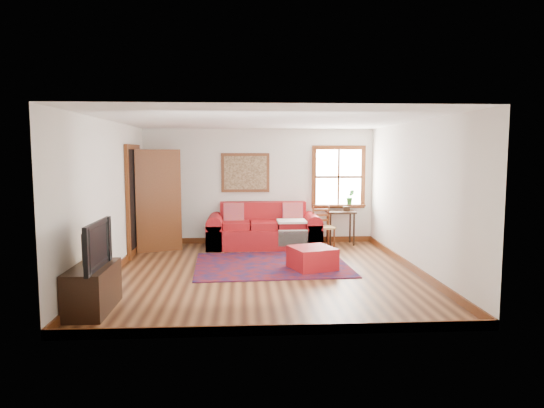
{
  "coord_description": "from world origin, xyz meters",
  "views": [
    {
      "loc": [
        -0.36,
        -7.84,
        1.99
      ],
      "look_at": [
        0.15,
        0.6,
        1.09
      ],
      "focal_mm": 32.0,
      "sensor_mm": 36.0,
      "label": 1
    }
  ],
  "objects": [
    {
      "name": "red_leather_sofa",
      "position": [
        0.08,
        2.29,
        0.31
      ],
      "size": [
        2.37,
        0.98,
        0.93
      ],
      "color": "maroon",
      "rests_on": "ground"
    },
    {
      "name": "media_cabinet",
      "position": [
        -2.25,
        -1.77,
        0.29
      ],
      "size": [
        0.47,
        1.04,
        0.57
      ],
      "primitive_type": "cube",
      "color": "black",
      "rests_on": "ground"
    },
    {
      "name": "red_ottoman",
      "position": [
        0.82,
        0.21,
        0.19
      ],
      "size": [
        0.86,
        0.86,
        0.39
      ],
      "primitive_type": "cube",
      "rotation": [
        0.0,
        0.0,
        0.33
      ],
      "color": "maroon",
      "rests_on": "ground"
    },
    {
      "name": "room_envelope",
      "position": [
        0.0,
        0.02,
        1.65
      ],
      "size": [
        5.04,
        5.54,
        2.52
      ],
      "color": "silver",
      "rests_on": "ground"
    },
    {
      "name": "ladder_back_chair",
      "position": [
        1.31,
        2.11,
        0.47
      ],
      "size": [
        0.47,
        0.46,
        0.87
      ],
      "color": "tan",
      "rests_on": "ground"
    },
    {
      "name": "television",
      "position": [
        -2.23,
        -1.89,
        0.86
      ],
      "size": [
        0.13,
        1.01,
        0.58
      ],
      "primitive_type": "imported",
      "rotation": [
        0.0,
        0.0,
        1.57
      ],
      "color": "black",
      "rests_on": "media_cabinet"
    },
    {
      "name": "persian_rug",
      "position": [
        0.14,
        0.57,
        0.01
      ],
      "size": [
        2.76,
        2.25,
        0.02
      ],
      "primitive_type": "cube",
      "rotation": [
        0.0,
        0.0,
        0.05
      ],
      "color": "#620E0E",
      "rests_on": "ground"
    },
    {
      "name": "doorway",
      "position": [
        -2.21,
        1.78,
        1.07
      ],
      "size": [
        0.89,
        1.08,
        2.14
      ],
      "color": "black",
      "rests_on": "ground"
    },
    {
      "name": "framed_artwork",
      "position": [
        -0.3,
        2.71,
        1.55
      ],
      "size": [
        1.05,
        0.07,
        0.85
      ],
      "color": "#633015",
      "rests_on": "ground"
    },
    {
      "name": "ground",
      "position": [
        0.0,
        0.0,
        0.0
      ],
      "size": [
        5.5,
        5.5,
        0.0
      ],
      "primitive_type": "plane",
      "color": "#402011",
      "rests_on": "ground"
    },
    {
      "name": "side_table",
      "position": [
        1.75,
        2.45,
        0.61
      ],
      "size": [
        0.61,
        0.46,
        0.73
      ],
      "color": "black",
      "rests_on": "ground"
    },
    {
      "name": "candle_hurricane",
      "position": [
        -2.2,
        -1.4,
        0.66
      ],
      "size": [
        0.12,
        0.12,
        0.18
      ],
      "color": "silver",
      "rests_on": "media_cabinet"
    },
    {
      "name": "window",
      "position": [
        1.78,
        2.7,
        1.31
      ],
      "size": [
        1.18,
        0.2,
        1.38
      ],
      "color": "white",
      "rests_on": "ground"
    }
  ]
}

